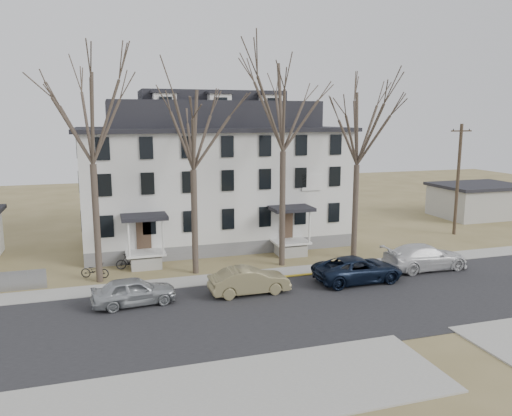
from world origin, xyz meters
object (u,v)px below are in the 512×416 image
object	(u,v)px
bicycle_right	(130,262)
tree_center	(283,101)
tree_mid_right	(358,124)
utility_pole_far	(458,178)
car_silver	(134,292)
tree_mid_left	(192,124)
car_navy	(358,270)
boarding_house	(213,176)
bicycle_left	(95,271)
tree_far_left	(90,112)
car_tan	(249,281)
car_white	(425,257)

from	to	relation	value
bicycle_right	tree_center	bearing A→B (deg)	-99.33
tree_mid_right	utility_pole_far	world-z (taller)	tree_mid_right
car_silver	bicycle_right	distance (m)	6.71
tree_mid_left	car_navy	size ratio (longest dim) A/B	2.29
car_navy	tree_mid_left	bearing A→B (deg)	61.39
boarding_house	tree_center	world-z (taller)	tree_center
bicycle_left	car_navy	bearing A→B (deg)	-88.04
tree_far_left	car_silver	size ratio (longest dim) A/B	3.07
tree_mid_left	car_navy	distance (m)	13.64
utility_pole_far	car_tan	xyz separation A→B (m)	(-21.28, -9.06, -4.14)
car_white	bicycle_right	xyz separation A→B (m)	(-18.81, 5.85, -0.31)
utility_pole_far	car_silver	bearing A→B (deg)	-162.20
utility_pole_far	bicycle_right	xyz separation A→B (m)	(-27.58, -2.19, -4.37)
car_silver	bicycle_left	xyz separation A→B (m)	(-2.06, 5.43, -0.29)
tree_center	utility_pole_far	distance (m)	19.03
utility_pole_far	bicycle_right	world-z (taller)	utility_pole_far
boarding_house	car_tan	world-z (taller)	boarding_house
tree_far_left	tree_center	distance (m)	12.02
car_silver	bicycle_left	distance (m)	5.81
car_white	bicycle_left	size ratio (longest dim) A/B	3.22
boarding_house	bicycle_right	size ratio (longest dim) A/B	11.76
tree_far_left	car_silver	distance (m)	10.82
car_white	tree_center	bearing A→B (deg)	66.07
car_tan	bicycle_right	world-z (taller)	car_tan
boarding_house	car_silver	bearing A→B (deg)	-119.31
car_navy	car_tan	bearing A→B (deg)	89.43
tree_far_left	tree_center	world-z (taller)	tree_center
tree_mid_left	utility_pole_far	distance (m)	24.33
car_silver	bicycle_left	size ratio (longest dim) A/B	2.48
boarding_house	tree_far_left	distance (m)	13.12
boarding_house	tree_center	distance (m)	10.39
car_silver	bicycle_right	size ratio (longest dim) A/B	2.53
tree_far_left	car_navy	xyz separation A→B (m)	(15.23, -4.79, -9.57)
tree_mid_left	car_tan	distance (m)	10.33
boarding_house	tree_center	xyz separation A→B (m)	(3.00, -8.15, 5.71)
car_tan	bicycle_right	xyz separation A→B (m)	(-6.30, 6.87, -0.23)
car_white	boarding_house	bearing A→B (deg)	44.18
tree_mid_left	bicycle_left	distance (m)	11.10
tree_mid_right	car_silver	xyz separation A→B (m)	(-15.72, -4.70, -8.84)
utility_pole_far	bicycle_left	distance (m)	30.31
boarding_house	car_white	world-z (taller)	boarding_house
tree_center	tree_mid_right	world-z (taller)	tree_center
car_navy	tree_far_left	bearing A→B (deg)	71.36
boarding_house	bicycle_right	world-z (taller)	boarding_house
tree_far_left	tree_mid_right	world-z (taller)	tree_far_left
bicycle_left	tree_mid_left	bearing A→B (deg)	-75.06
tree_far_left	tree_center	bearing A→B (deg)	0.00
boarding_house	bicycle_right	distance (m)	10.56
tree_far_left	car_white	distance (m)	23.12
utility_pole_far	car_tan	size ratio (longest dim) A/B	2.05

